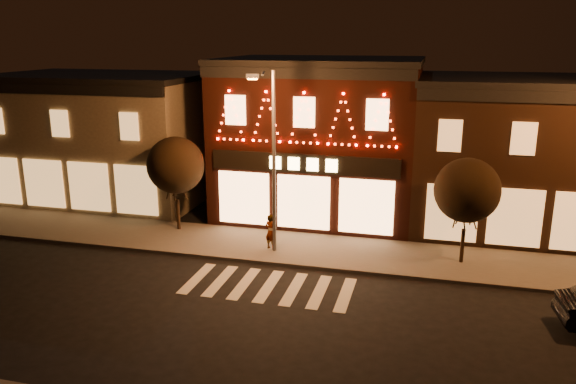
% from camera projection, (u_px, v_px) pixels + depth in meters
% --- Properties ---
extents(ground, '(120.00, 120.00, 0.00)m').
position_uv_depth(ground, '(234.00, 337.00, 18.15)').
color(ground, black).
rests_on(ground, ground).
extents(sidewalk_far, '(44.00, 4.00, 0.15)m').
position_uv_depth(sidewalk_far, '(337.00, 252.00, 25.11)').
color(sidewalk_far, '#47423D').
rests_on(sidewalk_far, ground).
extents(building_left, '(12.20, 8.28, 7.30)m').
position_uv_depth(building_left, '(105.00, 136.00, 33.37)').
color(building_left, '#746852').
rests_on(building_left, ground).
extents(building_pulp, '(10.20, 8.34, 8.30)m').
position_uv_depth(building_pulp, '(321.00, 137.00, 30.09)').
color(building_pulp, black).
rests_on(building_pulp, ground).
extents(building_right_a, '(9.20, 8.28, 7.50)m').
position_uv_depth(building_right_a, '(509.00, 154.00, 27.92)').
color(building_right_a, '#321D11').
rests_on(building_right_a, ground).
extents(streetlamp_mid, '(0.76, 1.80, 7.88)m').
position_uv_depth(streetlamp_mid, '(271.00, 149.00, 23.71)').
color(streetlamp_mid, '#59595E').
rests_on(streetlamp_mid, sidewalk_far).
extents(tree_left, '(2.76, 2.76, 4.61)m').
position_uv_depth(tree_left, '(176.00, 165.00, 27.12)').
color(tree_left, black).
rests_on(tree_left, sidewalk_far).
extents(tree_right, '(2.68, 2.68, 4.47)m').
position_uv_depth(tree_right, '(467.00, 190.00, 23.04)').
color(tree_right, black).
rests_on(tree_right, sidewalk_far).
extents(pedestrian, '(0.69, 0.57, 1.61)m').
position_uv_depth(pedestrian, '(271.00, 232.00, 25.13)').
color(pedestrian, gray).
rests_on(pedestrian, sidewalk_far).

